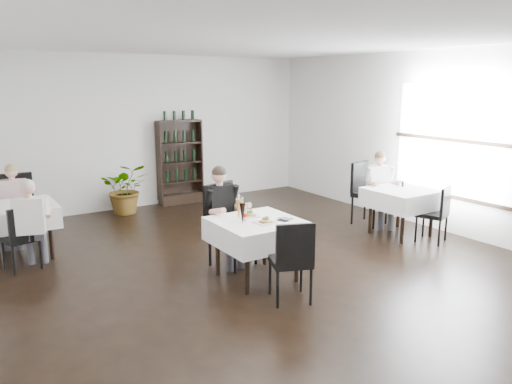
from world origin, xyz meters
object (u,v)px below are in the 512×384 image
at_px(wine_shelf, 180,163).
at_px(diner_main, 223,208).
at_px(potted_tree, 126,188).
at_px(main_table, 257,232).

bearing_deg(wine_shelf, diner_main, -105.56).
distance_m(wine_shelf, potted_tree, 1.30).
xyz_separation_m(wine_shelf, diner_main, (-1.02, -3.64, -0.05)).
relative_size(wine_shelf, potted_tree, 1.79).
height_order(main_table, potted_tree, potted_tree).
relative_size(main_table, potted_tree, 1.06).
xyz_separation_m(main_table, potted_tree, (-0.33, 4.09, -0.13)).
bearing_deg(wine_shelf, main_table, -101.78).
height_order(wine_shelf, potted_tree, wine_shelf).
height_order(wine_shelf, main_table, wine_shelf).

